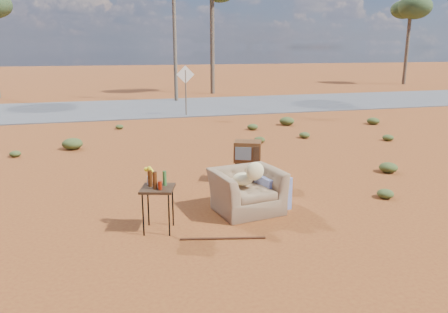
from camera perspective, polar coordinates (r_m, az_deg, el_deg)
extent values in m
plane|color=brown|center=(7.80, 1.07, -8.11)|extent=(140.00, 140.00, 0.00)
cube|color=#565659|center=(22.20, -10.26, 6.28)|extent=(140.00, 7.00, 0.04)
imported|color=#7E6144|center=(7.99, 3.00, -3.59)|extent=(1.30, 0.95, 1.05)
ellipsoid|color=beige|center=(7.99, 2.47, -2.94)|extent=(0.38, 0.38, 0.22)
ellipsoid|color=beige|center=(7.76, 4.07, -1.93)|extent=(0.33, 0.17, 0.33)
cube|color=navy|center=(8.41, 6.01, -4.30)|extent=(0.61, 0.85, 0.61)
cube|color=black|center=(9.73, 3.09, -0.68)|extent=(0.63, 0.57, 0.03)
cylinder|color=black|center=(9.63, 1.58, -2.27)|extent=(0.03, 0.03, 0.47)
cylinder|color=black|center=(9.60, 4.42, -2.37)|extent=(0.03, 0.03, 0.47)
cylinder|color=black|center=(9.98, 1.79, -1.68)|extent=(0.03, 0.03, 0.47)
cylinder|color=black|center=(9.95, 4.52, -1.77)|extent=(0.03, 0.03, 0.47)
cube|color=brown|center=(9.67, 3.11, 0.70)|extent=(0.72, 0.64, 0.45)
cube|color=slate|center=(9.44, 2.52, 0.38)|extent=(0.33, 0.15, 0.28)
cube|color=#472D19|center=(9.42, 4.24, 0.33)|extent=(0.13, 0.07, 0.32)
cube|color=#352013|center=(7.15, -8.68, -4.16)|extent=(0.65, 0.65, 0.04)
cylinder|color=black|center=(7.12, -10.53, -7.42)|extent=(0.02, 0.02, 0.73)
cylinder|color=black|center=(7.05, -7.20, -7.52)|extent=(0.02, 0.02, 0.73)
cylinder|color=black|center=(7.50, -9.87, -6.27)|extent=(0.02, 0.02, 0.73)
cylinder|color=black|center=(7.43, -6.71, -6.35)|extent=(0.02, 0.02, 0.73)
cylinder|color=#46200B|center=(7.18, -9.63, -2.83)|extent=(0.07, 0.07, 0.27)
cylinder|color=#46200B|center=(7.03, -9.02, -3.08)|extent=(0.07, 0.07, 0.29)
cylinder|color=#2F622A|center=(7.19, -7.76, -2.81)|extent=(0.06, 0.06, 0.25)
cylinder|color=#AD260D|center=(7.02, -8.36, -3.75)|extent=(0.07, 0.07, 0.13)
cylinder|color=silver|center=(7.30, -9.70, -3.05)|extent=(0.08, 0.08, 0.15)
ellipsoid|color=yellow|center=(7.25, -9.75, -1.82)|extent=(0.17, 0.17, 0.12)
cylinder|color=#482413|center=(7.00, -0.14, -10.63)|extent=(1.32, 0.34, 0.04)
cylinder|color=brown|center=(19.35, -5.02, 8.25)|extent=(0.06, 0.06, 2.00)
cube|color=silver|center=(19.28, -5.07, 10.61)|extent=(0.78, 0.04, 0.78)
cylinder|color=brown|center=(28.80, -1.55, 15.17)|extent=(0.28, 0.28, 7.00)
cylinder|color=brown|center=(39.20, 22.83, 13.45)|extent=(0.28, 0.28, 6.50)
ellipsoid|color=#39532B|center=(39.31, 23.23, 17.45)|extent=(3.20, 3.20, 2.20)
cylinder|color=brown|center=(24.77, -6.49, 16.43)|extent=(0.20, 0.20, 8.00)
ellipsoid|color=#435123|center=(11.29, 20.68, -1.35)|extent=(0.44, 0.44, 0.24)
ellipsoid|color=#435123|center=(13.72, -19.19, 1.59)|extent=(0.60, 0.60, 0.33)
ellipsoid|color=#435123|center=(15.14, 20.63, 2.33)|extent=(0.36, 0.36, 0.20)
ellipsoid|color=#435123|center=(16.08, 3.75, 3.88)|extent=(0.40, 0.40, 0.22)
ellipsoid|color=#435123|center=(16.67, -13.50, 3.79)|extent=(0.30, 0.30, 0.17)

